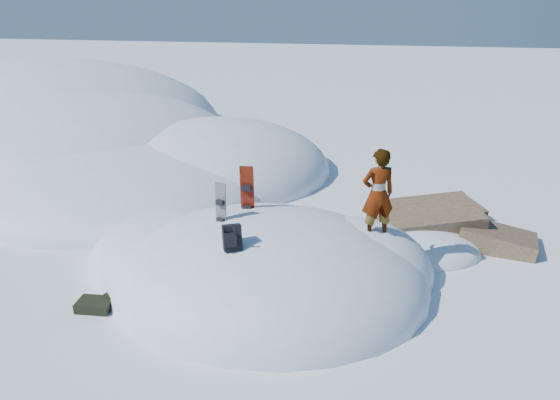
% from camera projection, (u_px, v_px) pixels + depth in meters
% --- Properties ---
extents(ground, '(120.00, 120.00, 0.00)m').
position_uv_depth(ground, '(267.00, 283.00, 11.94)').
color(ground, white).
rests_on(ground, ground).
extents(snow_mound, '(8.00, 6.00, 3.00)m').
position_uv_depth(snow_mound, '(262.00, 277.00, 12.19)').
color(snow_mound, white).
rests_on(snow_mound, ground).
extents(snow_ridge, '(21.50, 18.50, 6.40)m').
position_uv_depth(snow_ridge, '(77.00, 145.00, 22.90)').
color(snow_ridge, white).
rests_on(snow_ridge, ground).
extents(rock_outcrop, '(4.68, 4.41, 1.68)m').
position_uv_depth(rock_outcrop, '(434.00, 240.00, 14.00)').
color(rock_outcrop, brown).
rests_on(rock_outcrop, ground).
extents(snowboard_red, '(0.32, 0.22, 1.66)m').
position_uv_depth(snowboard_red, '(247.00, 200.00, 12.23)').
color(snowboard_red, '#AF2209').
rests_on(snowboard_red, snow_mound).
extents(snowboard_dark, '(0.26, 0.19, 1.36)m').
position_uv_depth(snowboard_dark, '(221.00, 213.00, 11.52)').
color(snowboard_dark, black).
rests_on(snowboard_dark, snow_mound).
extents(backpack, '(0.47, 0.52, 0.59)m').
position_uv_depth(backpack, '(232.00, 238.00, 10.39)').
color(backpack, black).
rests_on(backpack, snow_mound).
extents(gear_pile, '(0.91, 0.69, 0.24)m').
position_uv_depth(gear_pile, '(98.00, 303.00, 10.93)').
color(gear_pile, black).
rests_on(gear_pile, ground).
extents(person, '(0.85, 0.74, 1.98)m').
position_uv_depth(person, '(378.00, 194.00, 11.38)').
color(person, slate).
rests_on(person, snow_mound).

